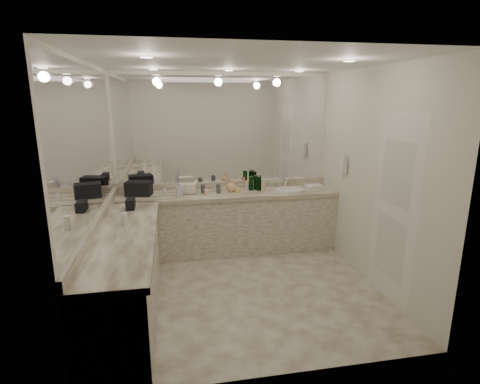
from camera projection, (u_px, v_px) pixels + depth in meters
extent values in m
plane|color=beige|center=(242.00, 288.00, 4.53)|extent=(3.20, 3.20, 0.00)
plane|color=white|center=(243.00, 62.00, 3.90)|extent=(3.20, 3.20, 0.00)
cube|color=silver|center=(224.00, 162.00, 5.65)|extent=(3.20, 0.02, 2.60)
cube|color=silver|center=(93.00, 189.00, 3.93)|extent=(0.02, 3.00, 2.60)
cube|color=silver|center=(373.00, 178.00, 4.50)|extent=(0.02, 3.00, 2.60)
cube|color=beige|center=(227.00, 223.00, 5.57)|extent=(3.20, 0.60, 0.84)
cube|color=beige|center=(227.00, 194.00, 5.45)|extent=(3.20, 0.64, 0.06)
cube|color=beige|center=(126.00, 276.00, 3.91)|extent=(0.60, 2.40, 0.84)
cube|color=beige|center=(124.00, 236.00, 3.81)|extent=(0.64, 2.42, 0.06)
cube|color=beige|center=(224.00, 185.00, 5.71)|extent=(3.20, 0.04, 0.10)
cube|color=beige|center=(98.00, 221.00, 4.02)|extent=(0.04, 3.00, 0.10)
cube|color=white|center=(224.00, 130.00, 5.52)|extent=(3.12, 0.01, 1.55)
cube|color=white|center=(90.00, 144.00, 3.82)|extent=(0.01, 2.92, 1.55)
cylinder|color=white|center=(289.00, 190.00, 5.63)|extent=(0.44, 0.44, 0.03)
cube|color=silver|center=(285.00, 182.00, 5.81)|extent=(0.24, 0.16, 0.14)
cube|color=white|center=(344.00, 164.00, 5.15)|extent=(0.06, 0.10, 0.24)
cube|color=white|center=(394.00, 210.00, 4.08)|extent=(0.02, 0.82, 2.10)
cube|color=black|center=(139.00, 188.00, 5.26)|extent=(0.39, 0.29, 0.20)
cube|color=black|center=(131.00, 204.00, 4.64)|extent=(0.11, 0.23, 0.13)
cube|color=beige|center=(188.00, 189.00, 5.39)|extent=(0.25, 0.17, 0.14)
cube|color=white|center=(314.00, 186.00, 5.73)|extent=(0.29, 0.22, 0.04)
cylinder|color=white|center=(124.00, 219.00, 3.99)|extent=(0.07, 0.07, 0.16)
imported|color=beige|center=(185.00, 187.00, 5.36)|extent=(0.08, 0.08, 0.18)
imported|color=silver|center=(180.00, 189.00, 5.22)|extent=(0.09, 0.09, 0.20)
imported|color=tan|center=(231.00, 185.00, 5.48)|extent=(0.17, 0.17, 0.18)
cylinder|color=#0F4E19|center=(259.00, 183.00, 5.54)|extent=(0.07, 0.07, 0.21)
cylinder|color=#0F4E19|center=(256.00, 182.00, 5.66)|extent=(0.06, 0.06, 0.20)
cylinder|color=#0F4E19|center=(256.00, 183.00, 5.61)|extent=(0.07, 0.07, 0.21)
cylinder|color=#0F4E19|center=(251.00, 183.00, 5.56)|extent=(0.07, 0.07, 0.21)
cylinder|color=#0F4E19|center=(259.00, 182.00, 5.65)|extent=(0.07, 0.07, 0.20)
cylinder|color=#E0B28C|center=(263.00, 187.00, 5.48)|extent=(0.05, 0.05, 0.14)
cylinder|color=white|center=(229.00, 188.00, 5.49)|extent=(0.05, 0.05, 0.11)
cylinder|color=#E0B28C|center=(206.00, 192.00, 5.32)|extent=(0.06, 0.06, 0.08)
cylinder|color=#E57F66|center=(247.00, 185.00, 5.63)|extent=(0.05, 0.05, 0.12)
cylinder|color=#3F3F4C|center=(203.00, 189.00, 5.43)|extent=(0.06, 0.06, 0.12)
cylinder|color=#F2D84C|center=(238.00, 190.00, 5.45)|extent=(0.06, 0.06, 0.06)
cylinder|color=silver|center=(165.00, 192.00, 5.24)|extent=(0.04, 0.04, 0.11)
cylinder|color=white|center=(247.00, 186.00, 5.60)|extent=(0.06, 0.06, 0.11)
cylinder|color=#3F3F4C|center=(218.00, 189.00, 5.39)|extent=(0.07, 0.07, 0.13)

